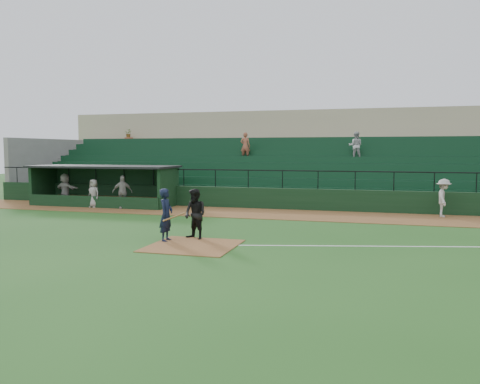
# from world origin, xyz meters

# --- Properties ---
(ground) EXTENTS (90.00, 90.00, 0.00)m
(ground) POSITION_xyz_m (0.00, 0.00, 0.00)
(ground) COLOR #21511A
(ground) RESTS_ON ground
(warning_track) EXTENTS (40.00, 4.00, 0.03)m
(warning_track) POSITION_xyz_m (0.00, 8.00, 0.01)
(warning_track) COLOR brown
(warning_track) RESTS_ON ground
(home_plate_dirt) EXTENTS (3.00, 3.00, 0.03)m
(home_plate_dirt) POSITION_xyz_m (0.00, -1.00, 0.01)
(home_plate_dirt) COLOR brown
(home_plate_dirt) RESTS_ON ground
(foul_line) EXTENTS (17.49, 4.44, 0.01)m
(foul_line) POSITION_xyz_m (8.00, 1.20, 0.01)
(foul_line) COLOR white
(foul_line) RESTS_ON ground
(stadium_structure) EXTENTS (38.00, 13.08, 6.40)m
(stadium_structure) POSITION_xyz_m (-0.00, 16.46, 2.30)
(stadium_structure) COLOR black
(stadium_structure) RESTS_ON ground
(dugout) EXTENTS (8.90, 3.20, 2.42)m
(dugout) POSITION_xyz_m (-9.75, 9.56, 1.33)
(dugout) COLOR black
(dugout) RESTS_ON ground
(batter_at_plate) EXTENTS (1.05, 0.74, 1.95)m
(batter_at_plate) POSITION_xyz_m (-1.27, -0.42, 0.98)
(batter_at_plate) COLOR black
(batter_at_plate) RESTS_ON ground
(umpire) EXTENTS (1.15, 1.05, 1.91)m
(umpire) POSITION_xyz_m (-0.38, 0.24, 0.95)
(umpire) COLOR black
(umpire) RESTS_ON ground
(runner) EXTENTS (0.81, 1.29, 1.90)m
(runner) POSITION_xyz_m (9.35, 9.16, 0.98)
(runner) COLOR #ADA8A2
(runner) RESTS_ON warning_track
(dugout_player_a) EXTENTS (1.18, 0.97, 1.88)m
(dugout_player_a) POSITION_xyz_m (-7.82, 7.89, 0.97)
(dugout_player_a) COLOR #999590
(dugout_player_a) RESTS_ON warning_track
(dugout_player_b) EXTENTS (0.91, 0.70, 1.64)m
(dugout_player_b) POSITION_xyz_m (-9.65, 7.84, 0.85)
(dugout_player_b) COLOR #9B9691
(dugout_player_b) RESTS_ON warning_track
(dugout_player_c) EXTENTS (1.86, 1.00, 1.91)m
(dugout_player_c) POSITION_xyz_m (-12.08, 8.55, 0.98)
(dugout_player_c) COLOR #9F9994
(dugout_player_c) RESTS_ON warning_track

